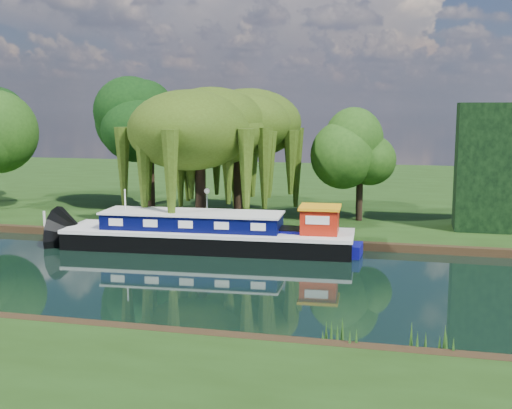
# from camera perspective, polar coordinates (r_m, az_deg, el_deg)

# --- Properties ---
(ground) EXTENTS (120.00, 120.00, 0.00)m
(ground) POSITION_cam_1_polar(r_m,az_deg,el_deg) (32.45, -10.88, -6.10)
(ground) COLOR black
(far_bank) EXTENTS (120.00, 52.00, 0.45)m
(far_bank) POSITION_cam_1_polar(r_m,az_deg,el_deg) (64.39, 1.62, 1.57)
(far_bank) COLOR #1A320D
(far_bank) RESTS_ON ground
(dutch_barge) EXTENTS (16.96, 4.71, 3.54)m
(dutch_barge) POSITION_cam_1_polar(r_m,az_deg,el_deg) (37.29, -4.09, -2.65)
(dutch_barge) COLOR black
(dutch_barge) RESTS_ON ground
(narrowboat) EXTENTS (10.54, 2.13, 1.53)m
(narrowboat) POSITION_cam_1_polar(r_m,az_deg,el_deg) (36.78, 1.20, -3.32)
(narrowboat) COLOR #0E0D87
(narrowboat) RESTS_ON ground
(willow_left) EXTENTS (7.08, 7.08, 8.49)m
(willow_left) POSITION_cam_1_polar(r_m,az_deg,el_deg) (41.43, -5.03, 6.47)
(willow_left) COLOR black
(willow_left) RESTS_ON far_bank
(willow_right) EXTENTS (6.68, 6.68, 8.14)m
(willow_right) POSITION_cam_1_polar(r_m,az_deg,el_deg) (44.74, -1.58, 6.37)
(willow_right) COLOR black
(willow_right) RESTS_ON far_bank
(tree_far_mid) EXTENTS (5.57, 5.57, 9.12)m
(tree_far_mid) POSITION_cam_1_polar(r_m,az_deg,el_deg) (49.40, -9.48, 6.87)
(tree_far_mid) COLOR black
(tree_far_mid) RESTS_ON far_bank
(tree_far_right) EXTENTS (4.03, 4.03, 6.60)m
(tree_far_right) POSITION_cam_1_polar(r_m,az_deg,el_deg) (44.24, 9.26, 4.44)
(tree_far_right) COLOR black
(tree_far_right) RESTS_ON far_bank
(conifer_hedge) EXTENTS (6.00, 3.00, 8.00)m
(conifer_hedge) POSITION_cam_1_polar(r_m,az_deg,el_deg) (43.11, 21.31, 3.11)
(conifer_hedge) COLOR black
(conifer_hedge) RESTS_ON far_bank
(lamppost) EXTENTS (0.36, 0.36, 2.56)m
(lamppost) POSITION_cam_1_polar(r_m,az_deg,el_deg) (41.42, -4.38, 0.65)
(lamppost) COLOR silver
(lamppost) RESTS_ON far_bank
(mooring_posts) EXTENTS (19.16, 0.16, 1.00)m
(mooring_posts) POSITION_cam_1_polar(r_m,az_deg,el_deg) (40.02, -6.64, -1.80)
(mooring_posts) COLOR silver
(mooring_posts) RESTS_ON far_bank
(reeds_near) EXTENTS (33.70, 1.50, 1.10)m
(reeds_near) POSITION_cam_1_polar(r_m,az_deg,el_deg) (23.16, -2.93, -10.59)
(reeds_near) COLOR #1D4412
(reeds_near) RESTS_ON ground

